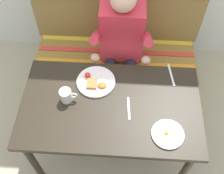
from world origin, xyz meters
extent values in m
plane|color=#AFA98A|center=(0.00, 0.00, 0.00)|extent=(8.00, 8.00, 0.00)
cube|color=black|center=(0.00, 0.00, 0.71)|extent=(1.20, 0.70, 0.04)
cylinder|color=black|center=(-0.54, -0.29, 0.34)|extent=(0.05, 0.05, 0.69)
cylinder|color=black|center=(0.54, -0.29, 0.34)|extent=(0.05, 0.05, 0.69)
cylinder|color=black|center=(-0.54, 0.29, 0.34)|extent=(0.05, 0.05, 0.69)
cylinder|color=black|center=(0.54, 0.29, 0.34)|extent=(0.05, 0.05, 0.69)
cube|color=olive|center=(0.00, 0.72, 0.20)|extent=(1.44, 0.56, 0.40)
cube|color=olive|center=(0.00, 0.72, 0.43)|extent=(1.40, 0.52, 0.06)
cube|color=olive|center=(0.00, 0.94, 0.73)|extent=(1.44, 0.12, 0.54)
cube|color=orange|center=(0.00, 0.58, 0.46)|extent=(1.38, 0.05, 0.01)
cube|color=#C63D33|center=(0.00, 0.72, 0.46)|extent=(1.38, 0.05, 0.01)
cube|color=yellow|center=(0.00, 0.86, 0.46)|extent=(1.38, 0.05, 0.01)
cube|color=#CC2F3E|center=(0.05, 0.66, 0.76)|extent=(0.34, 0.22, 0.48)
cylinder|color=#CC2F3E|center=(-0.14, 0.52, 0.83)|extent=(0.07, 0.29, 0.23)
cylinder|color=#CC2F3E|center=(0.24, 0.52, 0.83)|extent=(0.07, 0.29, 0.23)
sphere|color=#DBAD89|center=(-0.14, 0.40, 0.73)|extent=(0.07, 0.07, 0.07)
sphere|color=#DBAD89|center=(0.24, 0.40, 0.73)|extent=(0.07, 0.07, 0.07)
cylinder|color=#232333|center=(-0.04, 0.49, 0.52)|extent=(0.09, 0.34, 0.09)
cylinder|color=#232333|center=(-0.04, 0.32, 0.26)|extent=(0.08, 0.08, 0.52)
cube|color=black|center=(-0.04, 0.26, 0.03)|extent=(0.09, 0.20, 0.05)
cylinder|color=#232333|center=(0.13, 0.49, 0.52)|extent=(0.09, 0.34, 0.09)
cylinder|color=#232333|center=(0.13, 0.32, 0.26)|extent=(0.08, 0.08, 0.52)
cube|color=black|center=(0.13, 0.26, 0.03)|extent=(0.09, 0.20, 0.05)
cylinder|color=white|center=(-0.11, 0.18, 0.74)|extent=(0.27, 0.27, 0.02)
cube|color=olive|center=(-0.14, 0.14, 0.76)|extent=(0.07, 0.08, 0.02)
sphere|color=red|center=(-0.17, 0.21, 0.76)|extent=(0.04, 0.04, 0.04)
ellipsoid|color=#CC6623|center=(-0.07, 0.14, 0.76)|extent=(0.06, 0.05, 0.02)
cylinder|color=white|center=(0.37, -0.20, 0.74)|extent=(0.20, 0.20, 0.01)
ellipsoid|color=white|center=(0.37, -0.20, 0.75)|extent=(0.09, 0.08, 0.01)
sphere|color=yellow|center=(0.36, -0.20, 0.76)|extent=(0.03, 0.03, 0.03)
cylinder|color=white|center=(-0.30, 0.02, 0.78)|extent=(0.08, 0.08, 0.10)
cylinder|color=brown|center=(-0.30, 0.02, 0.82)|extent=(0.07, 0.07, 0.01)
torus|color=white|center=(-0.24, 0.02, 0.78)|extent=(0.05, 0.01, 0.05)
cube|color=silver|center=(0.12, -0.02, 0.73)|extent=(0.03, 0.17, 0.00)
cube|color=silver|center=(0.42, 0.27, 0.73)|extent=(0.04, 0.20, 0.00)
camera|label=1|loc=(0.07, -0.95, 2.29)|focal=44.09mm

